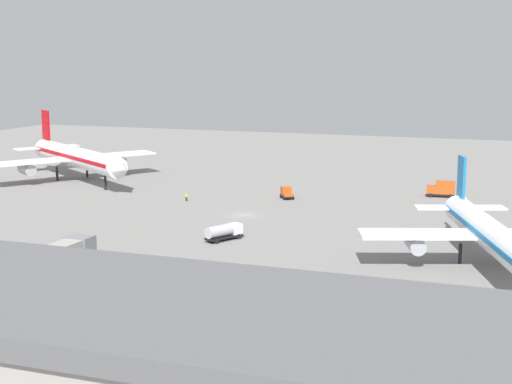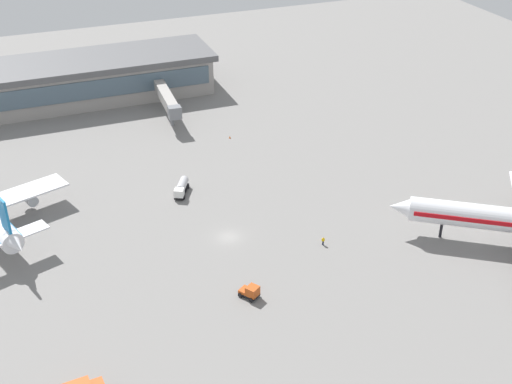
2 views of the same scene
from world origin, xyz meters
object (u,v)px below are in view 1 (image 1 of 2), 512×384
(airplane_at_gate, at_px, (76,157))
(baggage_tug, at_px, (287,193))
(catering_truck, at_px, (442,189))
(ground_crew_worker, at_px, (186,197))
(airplane_taxiing, at_px, (490,234))
(fuel_truck, at_px, (224,232))
(safety_cone_near_gate, at_px, (44,262))

(airplane_at_gate, xyz_separation_m, baggage_tug, (51.91, -4.86, -4.32))
(airplane_at_gate, distance_m, catering_truck, 81.48)
(catering_truck, xyz_separation_m, ground_crew_worker, (-46.96, -21.50, -0.85))
(airplane_taxiing, distance_m, ground_crew_worker, 66.10)
(fuel_truck, height_order, baggage_tug, fuel_truck)
(airplane_at_gate, bearing_deg, catering_truck, 39.35)
(airplane_taxiing, distance_m, safety_cone_near_gate, 60.65)
(baggage_tug, relative_size, safety_cone_near_gate, 6.25)
(airplane_taxiing, distance_m, baggage_tug, 56.88)
(catering_truck, xyz_separation_m, safety_cone_near_gate, (-45.80, -70.15, -1.40))
(baggage_tug, relative_size, ground_crew_worker, 2.25)
(catering_truck, distance_m, ground_crew_worker, 51.65)
(catering_truck, relative_size, safety_cone_near_gate, 9.58)
(fuel_truck, xyz_separation_m, safety_cone_near_gate, (-18.04, -21.16, -1.09))
(safety_cone_near_gate, bearing_deg, airplane_at_gate, 119.31)
(fuel_truck, bearing_deg, airplane_at_gate, 80.02)
(ground_crew_worker, bearing_deg, baggage_tug, -42.46)
(airplane_taxiing, bearing_deg, catering_truck, 173.71)
(catering_truck, bearing_deg, fuel_truck, 55.34)
(fuel_truck, relative_size, safety_cone_near_gate, 10.76)
(airplane_taxiing, bearing_deg, airplane_at_gate, -134.61)
(baggage_tug, xyz_separation_m, ground_crew_worker, (-17.82, -9.27, -0.31))
(catering_truck, bearing_deg, airplane_taxiing, 97.72)
(airplane_at_gate, bearing_deg, airplane_taxiing, 8.68)
(baggage_tug, distance_m, ground_crew_worker, 20.09)
(airplane_taxiing, bearing_deg, ground_crew_worker, -136.26)
(safety_cone_near_gate, bearing_deg, catering_truck, 56.86)
(safety_cone_near_gate, bearing_deg, airplane_taxiing, 17.88)
(airplane_at_gate, bearing_deg, baggage_tug, 28.80)
(baggage_tug, bearing_deg, airplane_at_gate, 50.91)
(baggage_tug, bearing_deg, fuel_truck, 148.41)
(ground_crew_worker, bearing_deg, safety_cone_near_gate, -158.59)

